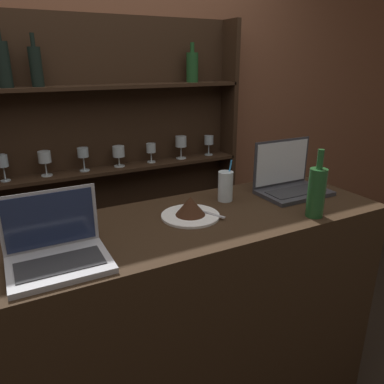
# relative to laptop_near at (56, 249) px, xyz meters

# --- Properties ---
(bar_counter) EXTENTS (1.79, 0.54, 1.10)m
(bar_counter) POSITION_rel_laptop_near_xyz_m (0.42, 0.10, -0.59)
(bar_counter) COLOR black
(bar_counter) RESTS_ON ground_plane
(back_wall) EXTENTS (7.00, 0.06, 2.70)m
(back_wall) POSITION_rel_laptop_near_xyz_m (0.42, 1.20, 0.21)
(back_wall) COLOR brown
(back_wall) RESTS_ON ground_plane
(back_shelf) EXTENTS (1.59, 0.18, 1.92)m
(back_shelf) POSITION_rel_laptop_near_xyz_m (0.51, 1.12, -0.13)
(back_shelf) COLOR #332114
(back_shelf) RESTS_ON ground_plane
(laptop_near) EXTENTS (0.29, 0.22, 0.21)m
(laptop_near) POSITION_rel_laptop_near_xyz_m (0.00, 0.00, 0.00)
(laptop_near) COLOR #ADADB2
(laptop_near) RESTS_ON bar_counter
(laptop_far) EXTENTS (0.32, 0.21, 0.24)m
(laptop_far) POSITION_rel_laptop_near_xyz_m (1.06, 0.17, 0.01)
(laptop_far) COLOR #333338
(laptop_far) RESTS_ON bar_counter
(cake_plate) EXTENTS (0.23, 0.23, 0.08)m
(cake_plate) POSITION_rel_laptop_near_xyz_m (0.52, 0.12, -0.01)
(cake_plate) COLOR white
(cake_plate) RESTS_ON bar_counter
(water_glass) EXTENTS (0.06, 0.06, 0.18)m
(water_glass) POSITION_rel_laptop_near_xyz_m (0.74, 0.21, 0.02)
(water_glass) COLOR silver
(water_glass) RESTS_ON bar_counter
(wine_bottle_green) EXTENTS (0.07, 0.07, 0.27)m
(wine_bottle_green) POSITION_rel_laptop_near_xyz_m (0.95, -0.10, 0.06)
(wine_bottle_green) COLOR #1E4C23
(wine_bottle_green) RESTS_ON bar_counter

